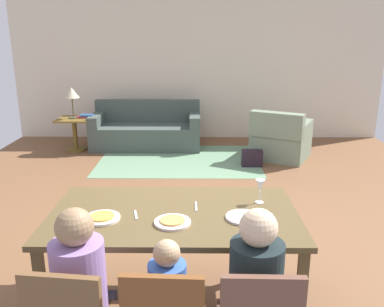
# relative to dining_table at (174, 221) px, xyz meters

# --- Properties ---
(ground_plane) EXTENTS (7.14, 6.66, 0.02)m
(ground_plane) POSITION_rel_dining_table_xyz_m (0.20, 1.94, -0.70)
(ground_plane) COLOR brown
(back_wall) EXTENTS (7.14, 0.10, 2.70)m
(back_wall) POSITION_rel_dining_table_xyz_m (0.20, 5.32, 0.66)
(back_wall) COLOR beige
(back_wall) RESTS_ON ground_plane
(dining_table) EXTENTS (1.79, 1.01, 0.76)m
(dining_table) POSITION_rel_dining_table_xyz_m (0.00, 0.00, 0.00)
(dining_table) COLOR brown
(dining_table) RESTS_ON ground_plane
(plate_near_man) EXTENTS (0.25, 0.25, 0.02)m
(plate_near_man) POSITION_rel_dining_table_xyz_m (-0.49, -0.12, 0.08)
(plate_near_man) COLOR silver
(plate_near_man) RESTS_ON dining_table
(pizza_near_man) EXTENTS (0.17, 0.17, 0.01)m
(pizza_near_man) POSITION_rel_dining_table_xyz_m (-0.49, -0.12, 0.09)
(pizza_near_man) COLOR gold
(pizza_near_man) RESTS_ON plate_near_man
(plate_near_child) EXTENTS (0.25, 0.25, 0.02)m
(plate_near_child) POSITION_rel_dining_table_xyz_m (0.00, -0.18, 0.08)
(plate_near_child) COLOR white
(plate_near_child) RESTS_ON dining_table
(pizza_near_child) EXTENTS (0.17, 0.17, 0.01)m
(pizza_near_child) POSITION_rel_dining_table_xyz_m (0.00, -0.18, 0.09)
(pizza_near_child) COLOR #D49548
(pizza_near_child) RESTS_ON plate_near_child
(plate_near_woman) EXTENTS (0.25, 0.25, 0.02)m
(plate_near_woman) POSITION_rel_dining_table_xyz_m (0.49, -0.10, 0.08)
(plate_near_woman) COLOR silver
(plate_near_woman) RESTS_ON dining_table
(wine_glass) EXTENTS (0.07, 0.07, 0.19)m
(wine_glass) POSITION_rel_dining_table_xyz_m (0.64, 0.18, 0.20)
(wine_glass) COLOR silver
(wine_glass) RESTS_ON dining_table
(fork) EXTENTS (0.05, 0.15, 0.01)m
(fork) POSITION_rel_dining_table_xyz_m (-0.27, -0.05, 0.07)
(fork) COLOR silver
(fork) RESTS_ON dining_table
(knife) EXTENTS (0.02, 0.17, 0.01)m
(knife) POSITION_rel_dining_table_xyz_m (0.16, 0.10, 0.07)
(knife) COLOR silver
(knife) RESTS_ON dining_table
(person_man) EXTENTS (0.31, 0.41, 1.11)m
(person_man) POSITION_rel_dining_table_xyz_m (-0.49, -0.69, -0.18)
(person_man) COLOR #383645
(person_man) RESTS_ON ground_plane
(person_woman) EXTENTS (0.30, 0.40, 1.11)m
(person_woman) POSITION_rel_dining_table_xyz_m (0.49, -0.69, -0.18)
(person_woman) COLOR #3A2C57
(person_woman) RESTS_ON ground_plane
(area_rug) EXTENTS (2.60, 1.80, 0.01)m
(area_rug) POSITION_rel_dining_table_xyz_m (-0.12, 3.70, -0.69)
(area_rug) COLOR slate
(area_rug) RESTS_ON ground_plane
(couch) EXTENTS (1.94, 0.86, 0.82)m
(couch) POSITION_rel_dining_table_xyz_m (-0.74, 4.56, -0.39)
(couch) COLOR #404C46
(couch) RESTS_ON ground_plane
(armchair) EXTENTS (1.15, 1.15, 0.82)m
(armchair) POSITION_rel_dining_table_xyz_m (1.57, 3.85, -0.37)
(armchair) COLOR slate
(armchair) RESTS_ON ground_plane
(side_table) EXTENTS (0.56, 0.56, 0.58)m
(side_table) POSITION_rel_dining_table_xyz_m (-1.99, 4.30, -0.32)
(side_table) COLOR brown
(side_table) RESTS_ON ground_plane
(table_lamp) EXTENTS (0.26, 0.26, 0.54)m
(table_lamp) POSITION_rel_dining_table_xyz_m (-1.99, 4.30, 0.32)
(table_lamp) COLOR brown
(table_lamp) RESTS_ON side_table
(book_lower) EXTENTS (0.22, 0.16, 0.03)m
(book_lower) POSITION_rel_dining_table_xyz_m (-1.82, 4.35, -0.10)
(book_lower) COLOR #A42C35
(book_lower) RESTS_ON side_table
(book_upper) EXTENTS (0.22, 0.16, 0.03)m
(book_upper) POSITION_rel_dining_table_xyz_m (-1.77, 4.36, -0.07)
(book_upper) COLOR navy
(book_upper) RESTS_ON book_lower
(handbag) EXTENTS (0.32, 0.16, 0.26)m
(handbag) POSITION_rel_dining_table_xyz_m (1.04, 3.40, -0.56)
(handbag) COLOR black
(handbag) RESTS_ON ground_plane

